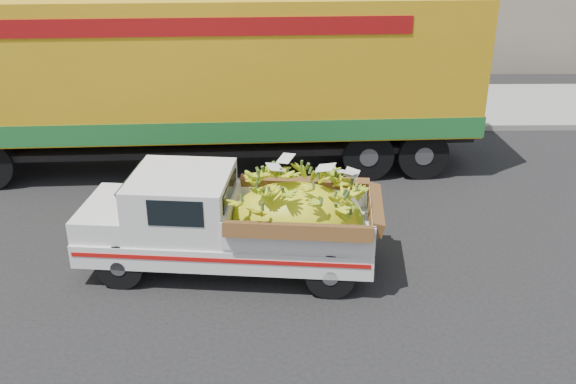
{
  "coord_description": "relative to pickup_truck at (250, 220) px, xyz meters",
  "views": [
    {
      "loc": [
        0.53,
        -8.47,
        5.52
      ],
      "look_at": [
        0.69,
        1.21,
        1.14
      ],
      "focal_mm": 40.0,
      "sensor_mm": 36.0,
      "label": 1
    }
  ],
  "objects": [
    {
      "name": "pickup_truck",
      "position": [
        0.0,
        0.0,
        0.0
      ],
      "size": [
        4.8,
        2.15,
        1.63
      ],
      "rotation": [
        0.0,
        0.0,
        -0.1
      ],
      "color": "black",
      "rests_on": "ground"
    },
    {
      "name": "sidewalk",
      "position": [
        -0.07,
        9.11,
        -0.81
      ],
      "size": [
        60.0,
        4.0,
        0.14
      ],
      "primitive_type": "cube",
      "color": "gray",
      "rests_on": "ground"
    },
    {
      "name": "semi_trailer",
      "position": [
        -1.13,
        4.57,
        1.24
      ],
      "size": [
        12.03,
        3.08,
        3.8
      ],
      "rotation": [
        0.0,
        0.0,
        0.05
      ],
      "color": "black",
      "rests_on": "ground"
    },
    {
      "name": "ground",
      "position": [
        -0.07,
        -0.69,
        -0.88
      ],
      "size": [
        100.0,
        100.0,
        0.0
      ],
      "primitive_type": "plane",
      "color": "black",
      "rests_on": "ground"
    },
    {
      "name": "curb",
      "position": [
        -0.07,
        7.01,
        -0.8
      ],
      "size": [
        60.0,
        0.25,
        0.15
      ],
      "primitive_type": "cube",
      "color": "gray",
      "rests_on": "ground"
    }
  ]
}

